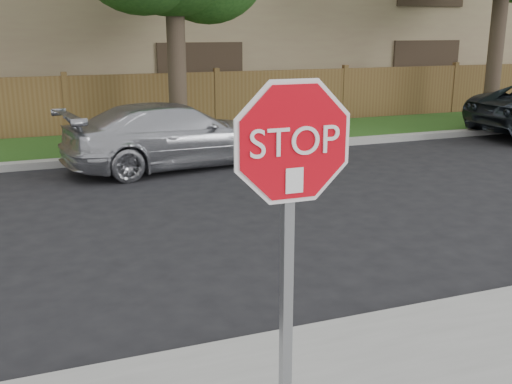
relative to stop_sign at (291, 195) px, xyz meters
name	(u,v)px	position (x,y,z in m)	size (l,w,h in m)	color
ground	(165,361)	(-0.50, 1.48, -1.83)	(90.00, 90.00, 0.00)	black
far_curb	(80,161)	(-0.50, 9.63, -1.75)	(70.00, 0.30, 0.15)	gray
grass_strip	(74,148)	(-0.50, 11.28, -1.77)	(70.00, 3.00, 0.12)	#1E4714
fence	(67,108)	(-0.50, 12.88, -1.03)	(70.00, 0.12, 1.60)	brown
apartment_building	(48,3)	(-0.50, 18.48, 1.70)	(35.20, 9.20, 7.20)	#8F7759
stop_sign	(291,195)	(0.00, 0.00, 0.00)	(1.01, 0.13, 2.55)	gray
sedan_right	(175,135)	(1.34, 8.79, -1.17)	(1.84, 4.52, 1.31)	#AFB1B7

